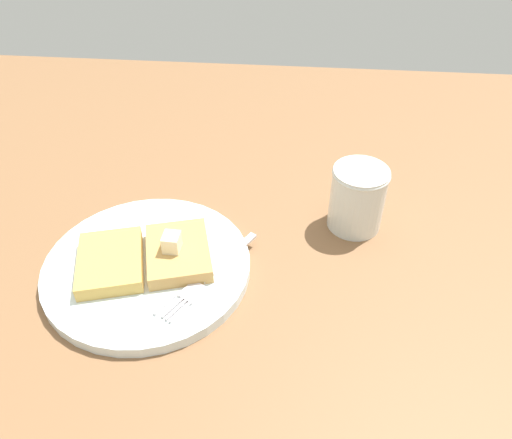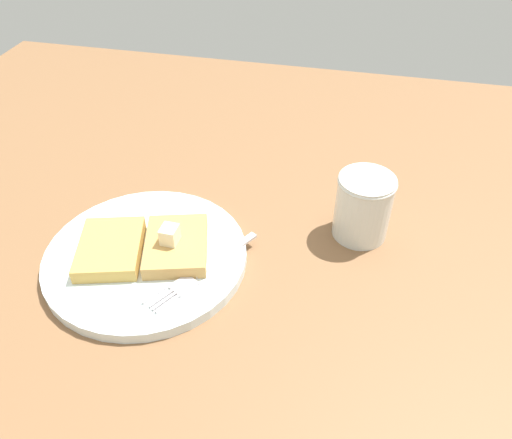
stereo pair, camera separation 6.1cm
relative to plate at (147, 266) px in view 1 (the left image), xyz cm
name	(u,v)px [view 1 (the left image)]	position (x,y,z in cm)	size (l,w,h in cm)	color
table_surface	(182,269)	(-3.68, -1.69, -1.95)	(119.65, 119.65, 2.26)	brown
plate	(147,266)	(0.00, 0.00, 0.00)	(24.75, 24.75, 1.41)	white
toast_slice_left	(180,253)	(-3.93, -1.13, 1.50)	(7.34, 9.59, 1.80)	tan
toast_slice_middle	(110,262)	(3.93, 1.13, 1.50)	(7.34, 9.59, 1.80)	gold
butter_pat_primary	(172,242)	(-3.18, -0.80, 3.47)	(2.15, 1.93, 2.15)	#F7EDC5
fork	(207,280)	(-7.63, 2.20, 0.78)	(9.50, 14.44, 0.36)	silver
syrup_jar	(357,200)	(-25.24, -11.07, 3.36)	(7.27, 7.27, 8.75)	#562910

